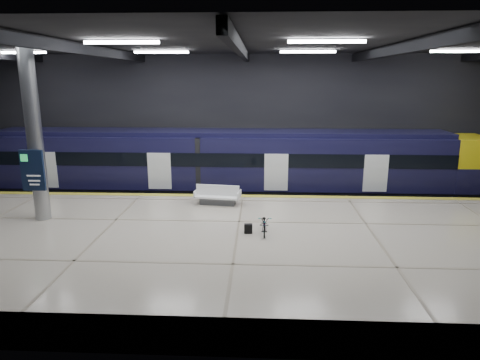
{
  "coord_description": "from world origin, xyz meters",
  "views": [
    {
      "loc": [
        0.82,
        -17.18,
        6.73
      ],
      "look_at": [
        -0.09,
        1.5,
        2.2
      ],
      "focal_mm": 32.0,
      "sensor_mm": 36.0,
      "label": 1
    }
  ],
  "objects": [
    {
      "name": "rails",
      "position": [
        0.0,
        5.5,
        0.08
      ],
      "size": [
        30.0,
        1.52,
        0.16
      ],
      "color": "gray",
      "rests_on": "ground"
    },
    {
      "name": "pannier_bag",
      "position": [
        0.4,
        -2.29,
        1.28
      ],
      "size": [
        0.31,
        0.2,
        0.35
      ],
      "primitive_type": "cube",
      "rotation": [
        0.0,
        0.0,
        0.07
      ],
      "color": "black",
      "rests_on": "platform"
    },
    {
      "name": "bench",
      "position": [
        -1.09,
        1.33,
        1.42
      ],
      "size": [
        2.13,
        1.09,
        0.9
      ],
      "rotation": [
        0.0,
        0.0,
        -0.13
      ],
      "color": "#595B60",
      "rests_on": "platform"
    },
    {
      "name": "safety_strip",
      "position": [
        0.0,
        2.75,
        1.11
      ],
      "size": [
        30.0,
        0.4,
        0.01
      ],
      "primitive_type": "cube",
      "color": "gold",
      "rests_on": "platform"
    },
    {
      "name": "info_column",
      "position": [
        -8.0,
        -1.03,
        4.46
      ],
      "size": [
        0.9,
        0.78,
        6.9
      ],
      "color": "#9EA0A5",
      "rests_on": "platform"
    },
    {
      "name": "room_shell",
      "position": [
        -0.0,
        0.0,
        5.72
      ],
      "size": [
        30.1,
        16.1,
        8.05
      ],
      "color": "black",
      "rests_on": "ground"
    },
    {
      "name": "bicycle",
      "position": [
        1.0,
        -2.29,
        1.46
      ],
      "size": [
        0.48,
        1.38,
        0.72
      ],
      "primitive_type": "imported",
      "rotation": [
        0.0,
        0.0,
        0.0
      ],
      "color": "#99999E",
      "rests_on": "platform"
    },
    {
      "name": "train",
      "position": [
        0.42,
        5.5,
        2.06
      ],
      "size": [
        29.4,
        2.84,
        3.79
      ],
      "color": "black",
      "rests_on": "ground"
    },
    {
      "name": "ground",
      "position": [
        0.0,
        0.0,
        0.0
      ],
      "size": [
        30.0,
        30.0,
        0.0
      ],
      "primitive_type": "plane",
      "color": "black",
      "rests_on": "ground"
    },
    {
      "name": "platform",
      "position": [
        0.0,
        -2.5,
        0.55
      ],
      "size": [
        30.0,
        11.0,
        1.1
      ],
      "primitive_type": "cube",
      "color": "beige",
      "rests_on": "ground"
    }
  ]
}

